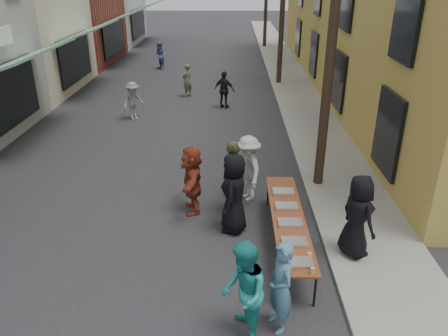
{
  "coord_description": "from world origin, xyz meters",
  "views": [
    {
      "loc": [
        1.86,
        -8.16,
        5.62
      ],
      "look_at": [
        1.67,
        1.29,
        1.3
      ],
      "focal_mm": 35.0,
      "sensor_mm": 36.0,
      "label": 1
    }
  ],
  "objects_px": {
    "serving_table": "(288,219)",
    "guest_front_c": "(244,293)",
    "utility_pole_near": "(334,20)",
    "catering_tray_sausage": "(299,263)",
    "guest_front_a": "(234,193)",
    "server": "(358,216)"
  },
  "relations": [
    {
      "from": "utility_pole_near",
      "to": "catering_tray_sausage",
      "type": "relative_size",
      "value": 18.0
    },
    {
      "from": "guest_front_a",
      "to": "server",
      "type": "distance_m",
      "value": 2.74
    },
    {
      "from": "serving_table",
      "to": "guest_front_a",
      "type": "distance_m",
      "value": 1.38
    },
    {
      "from": "guest_front_a",
      "to": "guest_front_c",
      "type": "distance_m",
      "value": 3.31
    },
    {
      "from": "serving_table",
      "to": "guest_front_a",
      "type": "height_order",
      "value": "guest_front_a"
    },
    {
      "from": "utility_pole_near",
      "to": "catering_tray_sausage",
      "type": "xyz_separation_m",
      "value": [
        -1.22,
        -4.69,
        -3.71
      ]
    },
    {
      "from": "serving_table",
      "to": "catering_tray_sausage",
      "type": "relative_size",
      "value": 8.0
    },
    {
      "from": "catering_tray_sausage",
      "to": "guest_front_c",
      "type": "height_order",
      "value": "guest_front_c"
    },
    {
      "from": "serving_table",
      "to": "guest_front_c",
      "type": "distance_m",
      "value": 2.82
    },
    {
      "from": "server",
      "to": "catering_tray_sausage",
      "type": "bearing_deg",
      "value": 109.01
    },
    {
      "from": "guest_front_a",
      "to": "server",
      "type": "bearing_deg",
      "value": 79.89
    },
    {
      "from": "catering_tray_sausage",
      "to": "guest_front_a",
      "type": "bearing_deg",
      "value": 116.67
    },
    {
      "from": "utility_pole_near",
      "to": "guest_front_a",
      "type": "xyz_separation_m",
      "value": [
        -2.39,
        -2.35,
        -3.54
      ]
    },
    {
      "from": "guest_front_c",
      "to": "utility_pole_near",
      "type": "bearing_deg",
      "value": 153.72
    },
    {
      "from": "guest_front_c",
      "to": "catering_tray_sausage",
      "type": "bearing_deg",
      "value": 128.83
    },
    {
      "from": "serving_table",
      "to": "server",
      "type": "relative_size",
      "value": 2.21
    },
    {
      "from": "utility_pole_near",
      "to": "serving_table",
      "type": "relative_size",
      "value": 2.25
    },
    {
      "from": "serving_table",
      "to": "guest_front_c",
      "type": "height_order",
      "value": "guest_front_c"
    },
    {
      "from": "serving_table",
      "to": "server",
      "type": "xyz_separation_m",
      "value": [
        1.36,
        -0.35,
        0.29
      ]
    },
    {
      "from": "guest_front_c",
      "to": "guest_front_a",
      "type": "bearing_deg",
      "value": 177.96
    },
    {
      "from": "utility_pole_near",
      "to": "guest_front_c",
      "type": "height_order",
      "value": "utility_pole_near"
    },
    {
      "from": "guest_front_a",
      "to": "guest_front_c",
      "type": "height_order",
      "value": "guest_front_a"
    }
  ]
}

